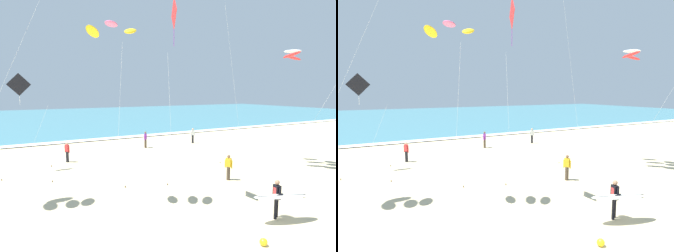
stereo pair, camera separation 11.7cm
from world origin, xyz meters
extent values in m
cube|color=teal|center=(0.00, 56.20, 0.04)|extent=(160.00, 60.00, 0.08)
cube|color=white|center=(0.00, 26.50, 0.09)|extent=(160.00, 1.54, 0.01)
cylinder|color=black|center=(3.32, 2.99, 0.44)|extent=(0.13, 0.13, 0.88)
cylinder|color=black|center=(3.52, 3.10, 0.44)|extent=(0.13, 0.13, 0.88)
cube|color=black|center=(3.42, 3.05, 1.18)|extent=(0.29, 0.38, 0.60)
cube|color=red|center=(3.32, 3.08, 1.22)|extent=(0.07, 0.19, 0.32)
sphere|color=#A87A59|center=(3.42, 3.05, 1.60)|extent=(0.21, 0.21, 0.21)
cylinder|color=black|center=(3.35, 2.83, 1.29)|extent=(0.09, 0.09, 0.26)
cylinder|color=black|center=(3.27, 2.76, 1.16)|extent=(0.26, 0.15, 0.14)
cylinder|color=black|center=(3.49, 3.27, 1.14)|extent=(0.09, 0.09, 0.56)
ellipsoid|color=white|center=(3.31, 2.70, 1.12)|extent=(2.60, 1.31, 0.14)
cube|color=#333333|center=(3.31, 2.70, 1.16)|extent=(2.14, 0.68, 0.06)
cube|color=#262628|center=(4.33, 2.39, 1.05)|extent=(0.12, 0.05, 0.14)
cylinder|color=silver|center=(-6.81, 12.36, 5.52)|extent=(4.74, 1.24, 10.84)
cylinder|color=brown|center=(-4.44, 12.98, 0.05)|extent=(0.06, 0.06, 0.10)
cylinder|color=brown|center=(-7.15, 14.82, 0.05)|extent=(0.06, 0.06, 0.10)
cube|color=black|center=(-5.83, 16.59, 5.92)|extent=(1.51, 0.23, 1.52)
cylinder|color=white|center=(-5.83, 16.59, 4.84)|extent=(0.02, 0.02, 0.63)
cylinder|color=silver|center=(-4.93, 16.71, 2.31)|extent=(1.80, 0.25, 4.43)
cylinder|color=brown|center=(-4.04, 16.83, 0.05)|extent=(0.06, 0.06, 0.10)
ellipsoid|color=red|center=(11.81, 9.13, 7.90)|extent=(1.24, 1.34, 0.55)
ellipsoid|color=white|center=(11.06, 8.58, 8.24)|extent=(1.24, 1.34, 0.20)
ellipsoid|color=red|center=(10.32, 8.04, 7.90)|extent=(1.24, 1.34, 0.55)
cylinder|color=silver|center=(12.15, 7.10, 3.95)|extent=(2.18, 2.98, 7.70)
cube|color=red|center=(0.64, 7.11, 9.15)|extent=(0.55, 1.39, 1.47)
cylinder|color=purple|center=(0.64, 7.11, 8.01)|extent=(0.02, 0.02, 0.80)
cylinder|color=silver|center=(1.02, 8.12, 3.86)|extent=(0.78, 2.03, 7.52)
cylinder|color=brown|center=(1.40, 9.12, 0.05)|extent=(0.06, 0.06, 0.10)
cylinder|color=silver|center=(8.01, 11.10, 6.21)|extent=(1.24, 1.16, 12.23)
cylinder|color=brown|center=(7.40, 11.67, 0.05)|extent=(0.06, 0.06, 0.10)
ellipsoid|color=yellow|center=(-2.88, 8.50, 8.20)|extent=(1.04, 1.22, 0.53)
ellipsoid|color=pink|center=(-2.14, 8.03, 8.53)|extent=(1.04, 1.21, 0.20)
ellipsoid|color=yellow|center=(-1.40, 7.55, 8.20)|extent=(1.04, 1.22, 0.53)
cylinder|color=silver|center=(-1.53, 8.98, 4.10)|extent=(1.24, 1.93, 8.00)
cylinder|color=brown|center=(-0.92, 9.94, 0.05)|extent=(0.06, 0.06, 0.10)
cylinder|color=#4C3D2D|center=(5.17, 8.18, 0.42)|extent=(0.22, 0.22, 0.84)
cube|color=gold|center=(5.17, 8.18, 1.11)|extent=(0.30, 0.37, 0.54)
sphere|color=brown|center=(5.17, 8.18, 1.49)|extent=(0.20, 0.20, 0.20)
cylinder|color=gold|center=(5.08, 8.36, 1.01)|extent=(0.08, 0.08, 0.50)
cylinder|color=gold|center=(5.27, 7.99, 1.01)|extent=(0.08, 0.08, 0.50)
cylinder|color=black|center=(-2.77, 17.66, 0.42)|extent=(0.22, 0.22, 0.84)
cube|color=red|center=(-2.77, 17.66, 1.11)|extent=(0.33, 0.37, 0.54)
sphere|color=beige|center=(-2.77, 17.66, 1.49)|extent=(0.20, 0.20, 0.20)
cylinder|color=red|center=(-2.66, 17.48, 1.01)|extent=(0.08, 0.08, 0.50)
cylinder|color=red|center=(-2.89, 17.83, 1.01)|extent=(0.08, 0.08, 0.50)
cylinder|color=#4C3D2D|center=(4.85, 19.84, 0.42)|extent=(0.22, 0.22, 0.84)
cube|color=purple|center=(4.85, 19.84, 1.11)|extent=(0.35, 0.35, 0.54)
sphere|color=brown|center=(4.85, 19.84, 1.49)|extent=(0.20, 0.20, 0.20)
cylinder|color=purple|center=(5.00, 20.00, 1.01)|extent=(0.08, 0.08, 0.50)
cylinder|color=purple|center=(4.71, 19.69, 1.01)|extent=(0.08, 0.08, 0.50)
cylinder|color=black|center=(10.26, 19.71, 0.42)|extent=(0.22, 0.22, 0.84)
cube|color=white|center=(10.26, 19.71, 1.11)|extent=(0.36, 0.27, 0.54)
sphere|color=tan|center=(10.26, 19.71, 1.49)|extent=(0.20, 0.20, 0.20)
cylinder|color=white|center=(10.06, 19.77, 1.01)|extent=(0.08, 0.08, 0.50)
cylinder|color=white|center=(10.46, 19.65, 1.01)|extent=(0.08, 0.08, 0.50)
sphere|color=yellow|center=(1.22, 1.71, 0.14)|extent=(0.28, 0.28, 0.28)
camera|label=1|loc=(-6.37, -5.00, 5.48)|focal=30.43mm
camera|label=2|loc=(-6.27, -5.05, 5.48)|focal=30.43mm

